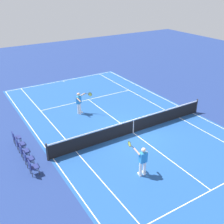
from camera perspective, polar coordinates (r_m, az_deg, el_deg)
name	(u,v)px	position (r m, az deg, el deg)	size (l,w,h in m)	color
ground_plane	(133,133)	(18.06, 4.39, -4.30)	(60.00, 60.00, 0.00)	navy
court_slab	(133,133)	(18.05, 4.39, -4.29)	(24.20, 11.40, 0.00)	#1E4C93
court_line_markings	(133,133)	(18.05, 4.39, -4.29)	(23.85, 11.05, 0.01)	white
tennis_net	(133,126)	(17.81, 4.44, -2.93)	(0.10, 11.70, 1.08)	#2D2D33
tennis_player_near	(79,102)	(20.28, -6.82, 2.09)	(0.80, 1.05, 1.70)	white
tennis_player_far	(142,160)	(13.99, 6.35, -9.86)	(1.09, 0.78, 1.70)	white
tennis_ball	(93,139)	(17.31, -3.97, -5.59)	(0.07, 0.07, 0.07)	#CCE01E
spectator_chair_0	(32,166)	(14.72, -16.28, -10.81)	(0.44, 0.44, 0.88)	#38383D
spectator_chair_1	(27,158)	(15.40, -17.19, -9.14)	(0.44, 0.44, 0.88)	#38383D
spectator_chair_2	(23,150)	(16.09, -18.02, -7.61)	(0.44, 0.44, 0.88)	#38383D
spectator_chair_3	(19,143)	(16.80, -18.77, -6.21)	(0.44, 0.44, 0.88)	#38383D
spectator_chair_4	(15,137)	(17.52, -19.46, -4.92)	(0.44, 0.44, 0.88)	#38383D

